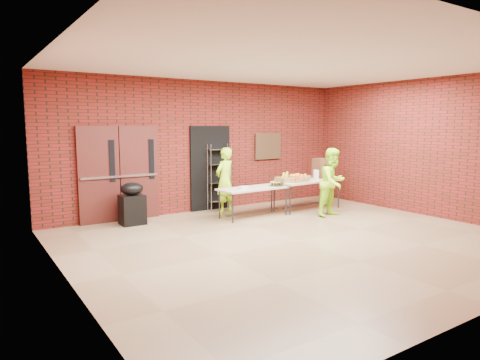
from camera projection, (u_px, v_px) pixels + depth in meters
name	position (u px, v px, depth m)	size (l,w,h in m)	color
room	(300.00, 154.00, 7.68)	(8.08, 7.08, 3.28)	brown
double_doors	(120.00, 174.00, 9.40)	(1.78, 0.12, 2.10)	#401213
dark_doorway	(210.00, 168.00, 10.67)	(1.10, 0.06, 2.10)	black
bronze_plaque	(268.00, 146.00, 11.58)	(0.85, 0.04, 0.70)	#43301B
wire_rack	(220.00, 177.00, 10.69)	(0.61, 0.20, 1.66)	#AAABB1
table_left	(254.00, 190.00, 9.84)	(1.71, 0.78, 0.69)	tan
table_right	(307.00, 182.00, 10.74)	(1.86, 0.86, 0.75)	tan
basket_bananas	(287.00, 179.00, 10.36)	(0.47, 0.37, 0.15)	#95653C
basket_oranges	(298.00, 178.00, 10.66)	(0.50, 0.39, 0.15)	#95653C
basket_apples	(298.00, 180.00, 10.32)	(0.43, 0.33, 0.13)	#95653C
muffin_tray	(276.00, 184.00, 10.09)	(0.36, 0.36, 0.09)	#144D19
napkin_box	(243.00, 188.00, 9.62)	(0.19, 0.12, 0.06)	silver
coffee_dispenser	(322.00, 168.00, 11.17)	(0.39, 0.34, 0.51)	#50341B
cup_stack_front	(317.00, 175.00, 10.79)	(0.08, 0.08, 0.24)	silver
cup_stack_mid	(327.00, 175.00, 10.83)	(0.08, 0.08, 0.24)	silver
cup_stack_back	(315.00, 174.00, 10.96)	(0.08, 0.08, 0.24)	silver
covered_grill	(132.00, 203.00, 9.12)	(0.50, 0.42, 0.91)	black
volunteer_woman	(225.00, 180.00, 10.34)	(0.58, 0.38, 1.58)	#B2FF1C
volunteer_man	(333.00, 182.00, 9.96)	(0.77, 0.60, 1.59)	#B2FF1C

